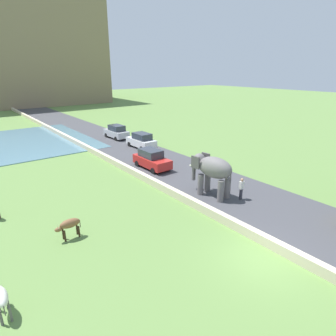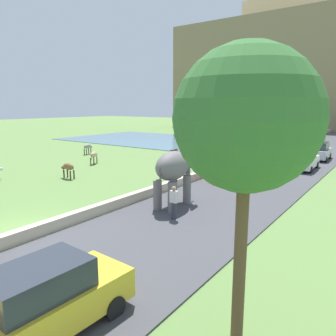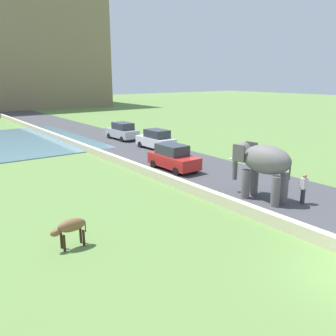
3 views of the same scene
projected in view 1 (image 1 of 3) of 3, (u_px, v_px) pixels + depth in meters
ground_plane at (261, 259)px, 13.97m from camera, size 220.00×220.00×0.00m
road_surface at (134, 152)px, 31.77m from camera, size 7.00×120.00×0.06m
barrier_wall at (112, 161)px, 28.00m from camera, size 0.40×110.00×0.55m
elephant at (212, 169)px, 20.27m from camera, size 1.75×3.55×2.99m
person_beside_elephant at (241, 188)px, 20.02m from camera, size 0.36×0.22×1.63m
car_red at (152, 159)px, 26.35m from camera, size 1.83×4.02×1.80m
car_silver at (116, 132)px, 37.67m from camera, size 1.90×4.05×1.80m
car_white at (141, 141)px, 33.13m from camera, size 1.86×4.03×1.80m
cow_white at (1, 297)px, 10.54m from camera, size 0.48×1.39×1.15m
cow_brown at (69, 225)px, 15.44m from camera, size 1.39×0.45×1.15m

